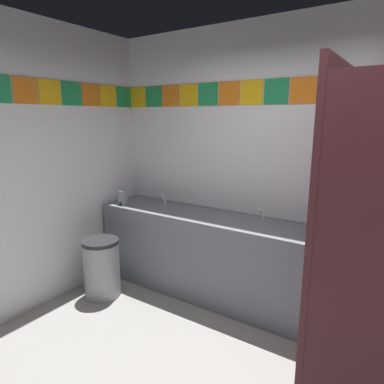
% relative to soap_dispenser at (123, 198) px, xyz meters
% --- Properties ---
extents(wall_back, '(4.40, 0.09, 2.75)m').
position_rel_soap_dispenser_xyz_m(wall_back, '(1.96, 0.49, 0.43)').
color(wall_back, silver).
rests_on(wall_back, ground_plane).
extents(vanity_counter, '(2.36, 0.57, 0.87)m').
position_rel_soap_dispenser_xyz_m(vanity_counter, '(0.99, 0.17, -0.51)').
color(vanity_counter, slate).
rests_on(vanity_counter, ground_plane).
extents(faucet_left, '(0.04, 0.10, 0.14)m').
position_rel_soap_dispenser_xyz_m(faucet_left, '(0.40, 0.26, -0.03)').
color(faucet_left, silver).
rests_on(faucet_left, vanity_counter).
extents(faucet_right, '(0.04, 0.10, 0.14)m').
position_rel_soap_dispenser_xyz_m(faucet_right, '(1.58, 0.26, -0.03)').
color(faucet_right, silver).
rests_on(faucet_right, vanity_counter).
extents(soap_dispenser, '(0.09, 0.09, 0.16)m').
position_rel_soap_dispenser_xyz_m(soap_dispenser, '(0.00, 0.00, 0.00)').
color(soap_dispenser, gray).
rests_on(soap_dispenser, vanity_counter).
extents(stall_divider, '(0.92, 1.50, 2.14)m').
position_rel_soap_dispenser_xyz_m(stall_divider, '(2.50, -0.56, 0.12)').
color(stall_divider, '#471E23').
rests_on(stall_divider, ground_plane).
extents(trash_bin, '(0.38, 0.38, 0.62)m').
position_rel_soap_dispenser_xyz_m(trash_bin, '(0.13, -0.47, -0.64)').
color(trash_bin, '#999EA3').
rests_on(trash_bin, ground_plane).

